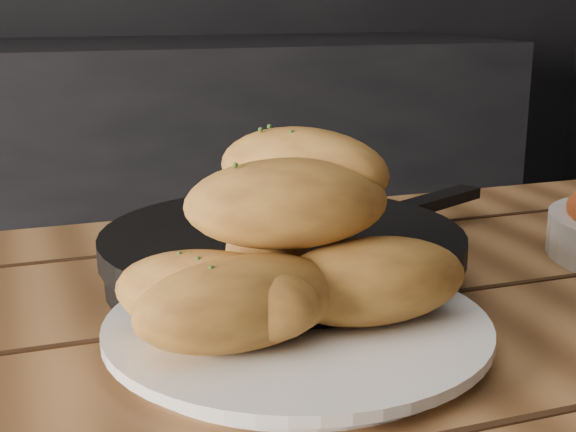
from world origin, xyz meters
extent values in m
cube|color=#986639|center=(0.46, 0.35, 0.73)|extent=(1.48, 0.86, 0.04)
cylinder|color=white|center=(0.48, 0.40, 0.76)|extent=(0.25, 0.25, 0.01)
cylinder|color=white|center=(0.48, 0.40, 0.76)|extent=(0.28, 0.28, 0.01)
ellipsoid|color=#BE8735|center=(0.43, 0.37, 0.80)|extent=(0.15, 0.08, 0.06)
ellipsoid|color=#BE8735|center=(0.52, 0.38, 0.80)|extent=(0.14, 0.07, 0.06)
ellipsoid|color=#BE8735|center=(0.47, 0.45, 0.80)|extent=(0.09, 0.15, 0.06)
ellipsoid|color=#BE8735|center=(0.47, 0.40, 0.86)|extent=(0.15, 0.09, 0.06)
ellipsoid|color=#BE8735|center=(0.49, 0.43, 0.87)|extent=(0.14, 0.14, 0.06)
ellipsoid|color=#BE8735|center=(0.41, 0.38, 0.80)|extent=(0.16, 0.14, 0.06)
cylinder|color=black|center=(0.51, 0.53, 0.77)|extent=(0.31, 0.31, 0.03)
cylinder|color=black|center=(0.51, 0.53, 0.79)|extent=(0.32, 0.32, 0.02)
cube|color=black|center=(0.72, 0.62, 0.78)|extent=(0.14, 0.08, 0.01)
camera|label=1|loc=(0.29, -0.10, 0.99)|focal=50.00mm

